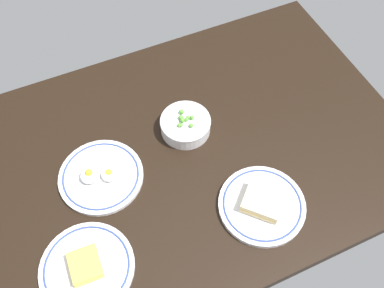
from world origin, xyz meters
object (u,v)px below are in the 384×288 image
object	(u,v)px
plate_cheese	(87,267)
plate_eggs	(100,176)
plate_sandwich	(262,204)
bowl_peas	(185,125)

from	to	relation	value
plate_cheese	plate_eggs	bearing A→B (deg)	64.84
plate_cheese	plate_sandwich	bearing A→B (deg)	-3.63
plate_sandwich	plate_cheese	distance (cm)	45.87
plate_sandwich	bowl_peas	xyz separation A→B (cm)	(-8.19, 30.27, 1.17)
plate_eggs	plate_cheese	xyz separation A→B (cm)	(-10.43, -22.21, -0.02)
plate_sandwich	bowl_peas	bearing A→B (deg)	105.14
bowl_peas	plate_sandwich	bearing A→B (deg)	-74.86
plate_sandwich	plate_eggs	size ratio (longest dim) A/B	0.99
plate_sandwich	plate_eggs	xyz separation A→B (cm)	(-35.35, 25.11, -0.29)
plate_eggs	bowl_peas	world-z (taller)	bowl_peas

